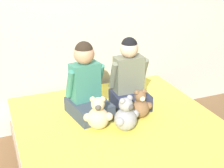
# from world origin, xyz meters

# --- Properties ---
(wall_behind_bed) EXTENTS (8.00, 0.06, 2.50)m
(wall_behind_bed) POSITION_xyz_m (0.00, 1.08, 1.25)
(wall_behind_bed) COLOR beige
(wall_behind_bed) RESTS_ON ground_plane
(bed) EXTENTS (1.66, 1.99, 0.44)m
(bed) POSITION_xyz_m (0.00, 0.00, 0.22)
(bed) COLOR #997F60
(bed) RESTS_ON ground_plane
(child_on_left) EXTENTS (0.36, 0.43, 0.64)m
(child_on_left) POSITION_xyz_m (-0.20, 0.42, 0.70)
(child_on_left) COLOR #384251
(child_on_left) RESTS_ON bed
(child_on_right) EXTENTS (0.35, 0.32, 0.64)m
(child_on_right) POSITION_xyz_m (0.20, 0.42, 0.71)
(child_on_right) COLOR #282D47
(child_on_right) RESTS_ON bed
(teddy_bear_held_by_left_child) EXTENTS (0.23, 0.18, 0.28)m
(teddy_bear_held_by_left_child) POSITION_xyz_m (-0.19, 0.15, 0.56)
(teddy_bear_held_by_left_child) COLOR #D1B78E
(teddy_bear_held_by_left_child) RESTS_ON bed
(teddy_bear_held_by_right_child) EXTENTS (0.21, 0.16, 0.25)m
(teddy_bear_held_by_right_child) POSITION_xyz_m (0.20, 0.19, 0.55)
(teddy_bear_held_by_right_child) COLOR brown
(teddy_bear_held_by_right_child) RESTS_ON bed
(teddy_bear_between_children) EXTENTS (0.23, 0.18, 0.29)m
(teddy_bear_between_children) POSITION_xyz_m (0.00, 0.05, 0.56)
(teddy_bear_between_children) COLOR #939399
(teddy_bear_between_children) RESTS_ON bed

